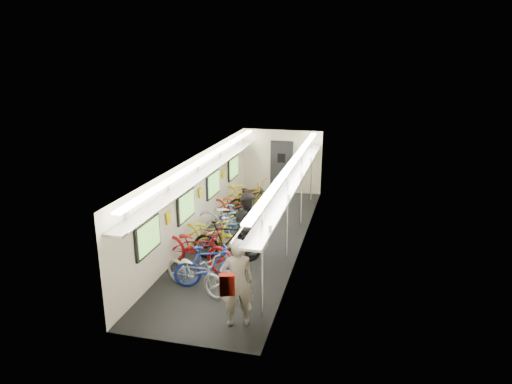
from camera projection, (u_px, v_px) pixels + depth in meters
The scene contains 15 objects.
train_car_shell at pixel (243, 177), 13.25m from camera, with size 10.00×10.00×10.00m.
bicycle_0 at pixel (195, 272), 10.08m from camera, with size 0.61×1.75×0.92m, color #AFB0B4.
bicycle_1 at pixel (210, 266), 10.29m from camera, with size 0.46×1.64×0.98m, color #1B31A6.
bicycle_2 at pixel (196, 247), 11.14m from camera, with size 0.75×2.14×1.12m, color maroon.
bicycle_3 at pixel (227, 241), 11.57m from camera, with size 0.50×1.76×1.06m, color black.
bicycle_4 at pixel (209, 234), 12.01m from camera, with size 0.72×2.05×1.08m, color gold.
bicycle_5 at pixel (236, 235), 11.97m from camera, with size 0.49×1.73×1.04m, color silver.
bicycle_6 at pixel (232, 217), 13.16m from camera, with size 0.75×2.16×1.14m, color #9FA0A3.
bicycle_7 at pixel (238, 221), 13.15m from camera, with size 0.44×1.54×0.93m, color #1B5AA2.
bicycle_8 at pixel (234, 207), 14.28m from camera, with size 0.67×1.93×1.01m, color #9C2811.
bicycle_9 at pixel (252, 202), 14.90m from camera, with size 0.44×1.56×0.94m, color black.
bicycle_10 at pixel (247, 193), 15.48m from camera, with size 0.74×2.13×1.12m, color gold.
passenger_near at pixel (237, 283), 8.67m from camera, with size 0.66×0.43×1.80m, color gray.
passenger_mid at pixel (247, 224), 11.88m from camera, with size 0.82×0.64×1.69m, color black.
backpack at pixel (227, 285), 7.81m from camera, with size 0.26×0.14×0.38m, color #A11A10.
Camera 1 is at (3.04, -11.65, 5.04)m, focal length 32.00 mm.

